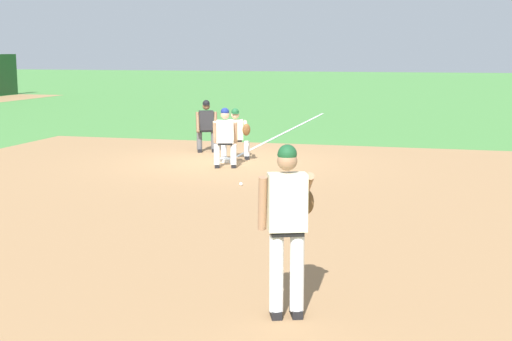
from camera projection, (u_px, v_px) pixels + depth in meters
name	position (u px, v px, depth m)	size (l,w,h in m)	color
ground_plane	(227.00, 162.00, 18.21)	(160.00, 160.00, 0.00)	#47843D
infield_dirt_patch	(244.00, 207.00, 12.89)	(18.00, 18.00, 0.01)	#9E754C
foul_line_stripe	(288.00, 131.00, 25.20)	(14.68, 0.10, 0.00)	white
first_base_bag	(227.00, 160.00, 18.20)	(0.38, 0.38, 0.09)	white
baseball	(241.00, 184.00, 14.99)	(0.07, 0.07, 0.07)	white
pitcher	(288.00, 220.00, 7.45)	(0.81, 0.60, 1.86)	black
first_baseman	(236.00, 132.00, 18.44)	(0.85, 0.94, 1.34)	black
baserunner	(225.00, 135.00, 17.16)	(0.55, 0.66, 1.46)	black
umpire	(206.00, 124.00, 19.85)	(0.59, 0.67, 1.46)	black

